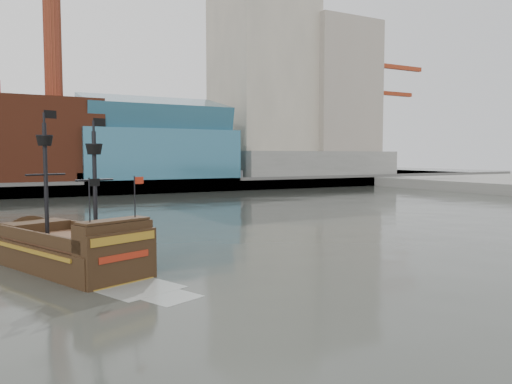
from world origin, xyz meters
TOP-DOWN VIEW (x-y plane):
  - ground at (0.00, 0.00)m, footprint 400.00×400.00m
  - promenade_far at (0.00, 92.00)m, footprint 220.00×60.00m
  - seawall at (0.00, 62.50)m, footprint 220.00×1.00m
  - skyline at (5.21, 84.56)m, footprint 149.00×45.00m
  - crane_a at (78.63, 82.00)m, footprint 22.50×4.00m
  - crane_b at (88.23, 92.00)m, footprint 19.10×4.00m
  - pirate_ship at (-15.36, 4.80)m, footprint 8.93×14.50m

SIDE VIEW (x-z plane):
  - ground at x=0.00m, z-range 0.00..0.00m
  - pirate_ship at x=-15.36m, z-range -4.27..6.17m
  - promenade_far at x=0.00m, z-range 0.00..2.00m
  - seawall at x=0.00m, z-range 0.00..2.60m
  - crane_b at x=88.23m, z-range 2.45..28.70m
  - crane_a at x=78.63m, z-range 2.99..35.24m
  - skyline at x=5.21m, z-range -6.45..55.55m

